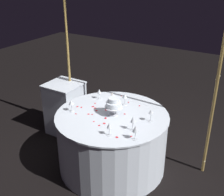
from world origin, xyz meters
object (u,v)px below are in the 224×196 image
(wine_glass_4, at_px, (71,103))
(main_table, at_px, (112,141))
(wine_glass_5, at_px, (99,92))
(wine_glass_3, at_px, (109,126))
(wine_glass_1, at_px, (151,112))
(cake_knife, at_px, (112,97))
(decorative_arch, at_px, (133,51))
(wine_glass_0, at_px, (133,120))
(side_table, at_px, (65,108))
(tiered_cake, at_px, (114,104))
(wine_glass_6, at_px, (125,97))
(wine_glass_2, at_px, (136,129))

(wine_glass_4, bearing_deg, main_table, 21.36)
(main_table, bearing_deg, wine_glass_5, 142.11)
(wine_glass_3, xyz_separation_m, wine_glass_4, (-0.69, 0.23, 0.01))
(wine_glass_1, bearing_deg, wine_glass_5, 166.45)
(main_table, bearing_deg, cake_knife, 121.19)
(wine_glass_4, distance_m, cake_knife, 0.67)
(decorative_arch, xyz_separation_m, wine_glass_5, (-0.39, -0.21, -0.58))
(main_table, relative_size, wine_glass_0, 8.01)
(side_table, relative_size, wine_glass_5, 5.69)
(main_table, xyz_separation_m, wine_glass_0, (0.38, -0.19, 0.51))
(tiered_cake, distance_m, wine_glass_4, 0.53)
(cake_knife, bearing_deg, decorative_arch, 14.89)
(wine_glass_1, distance_m, wine_glass_6, 0.52)
(cake_knife, bearing_deg, wine_glass_5, -129.92)
(side_table, relative_size, cake_knife, 3.02)
(wine_glass_4, bearing_deg, tiered_cake, 21.89)
(main_table, height_order, tiered_cake, tiered_cake)
(wine_glass_4, bearing_deg, wine_glass_5, 79.38)
(main_table, height_order, wine_glass_1, wine_glass_1)
(wine_glass_1, xyz_separation_m, wine_glass_4, (-0.95, -0.28, -0.00))
(decorative_arch, height_order, wine_glass_2, decorative_arch)
(wine_glass_1, distance_m, cake_knife, 0.82)
(wine_glass_4, height_order, wine_glass_6, wine_glass_4)
(wine_glass_2, bearing_deg, wine_glass_3, -165.17)
(wine_glass_0, xyz_separation_m, wine_glass_3, (-0.17, -0.22, -0.01))
(wine_glass_3, distance_m, wine_glass_6, 0.76)
(main_table, bearing_deg, wine_glass_6, 89.32)
(wine_glass_2, relative_size, wine_glass_5, 1.14)
(cake_knife, bearing_deg, side_table, -174.96)
(decorative_arch, xyz_separation_m, wine_glass_2, (0.49, -0.85, -0.56))
(side_table, bearing_deg, wine_glass_3, -31.22)
(decorative_arch, height_order, tiered_cake, decorative_arch)
(main_table, relative_size, wine_glass_5, 9.79)
(decorative_arch, distance_m, cake_knife, 0.73)
(wine_glass_2, bearing_deg, main_table, 145.28)
(tiered_cake, height_order, cake_knife, tiered_cake)
(wine_glass_0, distance_m, wine_glass_4, 0.86)
(wine_glass_4, bearing_deg, wine_glass_0, -0.22)
(tiered_cake, distance_m, wine_glass_5, 0.50)
(tiered_cake, height_order, wine_glass_4, tiered_cake)
(wine_glass_4, bearing_deg, decorative_arch, 55.64)
(wine_glass_3, xyz_separation_m, wine_glass_6, (-0.21, 0.73, 0.00))
(side_table, xyz_separation_m, wine_glass_2, (1.56, -0.71, 0.48))
(tiered_cake, bearing_deg, wine_glass_1, 10.01)
(cake_knife, bearing_deg, wine_glass_4, -108.45)
(side_table, bearing_deg, wine_glass_5, -5.79)
(side_table, height_order, wine_glass_0, wine_glass_0)
(decorative_arch, height_order, main_table, decorative_arch)
(decorative_arch, distance_m, wine_glass_6, 0.60)
(tiered_cake, height_order, wine_glass_1, tiered_cake)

